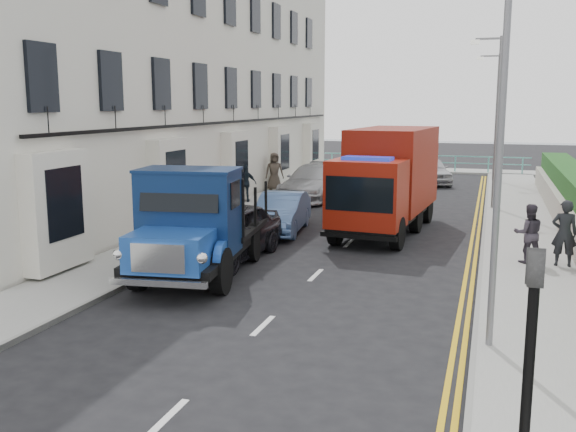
# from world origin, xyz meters

# --- Properties ---
(ground) EXTENTS (120.00, 120.00, 0.00)m
(ground) POSITION_xyz_m (0.00, 0.00, 0.00)
(ground) COLOR black
(ground) RESTS_ON ground
(pavement_west) EXTENTS (2.40, 38.00, 0.12)m
(pavement_west) POSITION_xyz_m (-5.20, 9.00, 0.06)
(pavement_west) COLOR gray
(pavement_west) RESTS_ON ground
(pavement_east) EXTENTS (2.60, 38.00, 0.12)m
(pavement_east) POSITION_xyz_m (5.30, 9.00, 0.06)
(pavement_east) COLOR gray
(pavement_east) RESTS_ON ground
(promenade) EXTENTS (30.00, 2.50, 0.12)m
(promenade) POSITION_xyz_m (0.00, 29.00, 0.06)
(promenade) COLOR gray
(promenade) RESTS_ON ground
(sea_plane) EXTENTS (120.00, 120.00, 0.00)m
(sea_plane) POSITION_xyz_m (0.00, 60.00, 0.00)
(sea_plane) COLOR slate
(sea_plane) RESTS_ON ground
(terrace_west) EXTENTS (6.31, 30.20, 14.25)m
(terrace_west) POSITION_xyz_m (-9.47, 13.00, 7.17)
(terrace_west) COLOR silver
(terrace_west) RESTS_ON ground
(seafront_railing) EXTENTS (13.00, 0.08, 1.11)m
(seafront_railing) POSITION_xyz_m (0.00, 28.20, 0.58)
(seafront_railing) COLOR #59B2A5
(seafront_railing) RESTS_ON ground
(lamp_near) EXTENTS (1.23, 0.18, 7.00)m
(lamp_near) POSITION_xyz_m (4.18, -2.00, 4.00)
(lamp_near) COLOR slate
(lamp_near) RESTS_ON ground
(lamp_mid) EXTENTS (1.23, 0.18, 7.00)m
(lamp_mid) POSITION_xyz_m (4.18, 14.00, 4.00)
(lamp_mid) COLOR slate
(lamp_mid) RESTS_ON ground
(lamp_far) EXTENTS (1.23, 0.18, 7.00)m
(lamp_far) POSITION_xyz_m (4.18, 24.00, 4.00)
(lamp_far) COLOR slate
(lamp_far) RESTS_ON ground
(traffic_signal) EXTENTS (0.16, 0.20, 3.10)m
(traffic_signal) POSITION_xyz_m (4.60, -7.50, 2.07)
(traffic_signal) COLOR black
(traffic_signal) RESTS_ON ground
(bedford_lorry) EXTENTS (3.04, 6.11, 2.78)m
(bedford_lorry) POSITION_xyz_m (-2.78, 0.58, 1.28)
(bedford_lorry) COLOR black
(bedford_lorry) RESTS_ON ground
(red_lorry) EXTENTS (2.80, 6.88, 3.52)m
(red_lorry) POSITION_xyz_m (0.83, 8.29, 1.87)
(red_lorry) COLOR black
(red_lorry) RESTS_ON ground
(parked_car_front) EXTENTS (2.07, 4.69, 1.57)m
(parked_car_front) POSITION_xyz_m (-2.81, 2.88, 0.78)
(parked_car_front) COLOR black
(parked_car_front) RESTS_ON ground
(parked_car_mid) EXTENTS (1.90, 4.23, 1.35)m
(parked_car_mid) POSITION_xyz_m (-2.60, 7.07, 0.67)
(parked_car_mid) COLOR #4F72AA
(parked_car_mid) RESTS_ON ground
(parked_car_rear) EXTENTS (2.37, 5.49, 1.58)m
(parked_car_rear) POSITION_xyz_m (-3.60, 14.85, 0.79)
(parked_car_rear) COLOR #A5A6AA
(parked_car_rear) RESTS_ON ground
(seafront_car_left) EXTENTS (3.57, 5.29, 1.35)m
(seafront_car_left) POSITION_xyz_m (-2.21, 23.05, 0.67)
(seafront_car_left) COLOR black
(seafront_car_left) RESTS_ON ground
(seafront_car_right) EXTENTS (3.12, 4.74, 1.50)m
(seafront_car_right) POSITION_xyz_m (0.92, 22.30, 0.75)
(seafront_car_right) COLOR #BDBCC1
(seafront_car_right) RESTS_ON ground
(pedestrian_east_near) EXTENTS (0.65, 0.43, 1.77)m
(pedestrian_east_near) POSITION_xyz_m (6.10, 4.47, 1.01)
(pedestrian_east_near) COLOR black
(pedestrian_east_near) RESTS_ON pavement_east
(pedestrian_east_far) EXTENTS (0.87, 0.73, 1.61)m
(pedestrian_east_far) POSITION_xyz_m (5.23, 4.57, 0.92)
(pedestrian_east_far) COLOR #352F39
(pedestrian_east_far) RESTS_ON pavement_east
(pedestrian_west_near) EXTENTS (1.03, 0.61, 1.64)m
(pedestrian_west_near) POSITION_xyz_m (-6.00, 12.38, 0.94)
(pedestrian_west_near) COLOR black
(pedestrian_west_near) RESTS_ON pavement_west
(pedestrian_west_far) EXTENTS (1.08, 0.95, 1.86)m
(pedestrian_west_far) POSITION_xyz_m (-6.00, 16.30, 1.05)
(pedestrian_west_far) COLOR #3C332B
(pedestrian_west_far) RESTS_ON pavement_west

